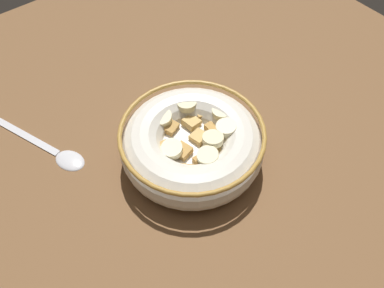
# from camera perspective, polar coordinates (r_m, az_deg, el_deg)

# --- Properties ---
(ground_plane) EXTENTS (0.95, 0.95, 0.02)m
(ground_plane) POSITION_cam_1_polar(r_m,az_deg,el_deg) (0.58, 0.00, -2.44)
(ground_plane) COLOR brown
(cereal_bowl) EXTENTS (0.19, 0.19, 0.06)m
(cereal_bowl) POSITION_cam_1_polar(r_m,az_deg,el_deg) (0.54, -0.00, 0.04)
(cereal_bowl) COLOR silver
(cereal_bowl) RESTS_ON ground_plane
(spoon) EXTENTS (0.17, 0.08, 0.01)m
(spoon) POSITION_cam_1_polar(r_m,az_deg,el_deg) (0.60, -18.13, -0.99)
(spoon) COLOR silver
(spoon) RESTS_ON ground_plane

